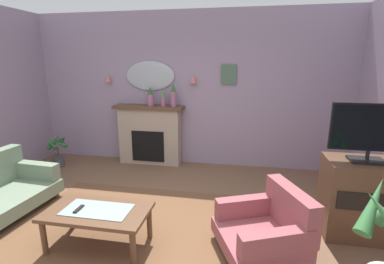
% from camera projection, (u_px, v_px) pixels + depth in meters
% --- Properties ---
extents(floor, '(6.99, 6.50, 0.10)m').
position_uv_depth(floor, '(138.00, 250.00, 3.12)').
color(floor, brown).
rests_on(floor, ground).
extents(wall_back, '(6.99, 0.10, 2.90)m').
position_uv_depth(wall_back, '(188.00, 90.00, 5.42)').
color(wall_back, '#9E8CA8').
rests_on(wall_back, ground).
extents(patterned_rug, '(3.20, 2.40, 0.01)m').
position_uv_depth(patterned_rug, '(144.00, 235.00, 3.29)').
color(patterned_rug, brown).
rests_on(patterned_rug, ground).
extents(fireplace, '(1.36, 0.36, 1.16)m').
position_uv_depth(fireplace, '(150.00, 135.00, 5.55)').
color(fireplace, tan).
rests_on(fireplace, ground).
extents(mantel_vase_centre, '(0.13, 0.13, 0.37)m').
position_uv_depth(mantel_vase_centre, '(150.00, 97.00, 5.33)').
color(mantel_vase_centre, '#9E6084').
rests_on(mantel_vase_centre, fireplace).
extents(mantel_vase_left, '(0.10, 0.10, 0.33)m').
position_uv_depth(mantel_vase_left, '(163.00, 97.00, 5.29)').
color(mantel_vase_left, '#9E6084').
rests_on(mantel_vase_left, fireplace).
extents(mantel_vase_right, '(0.11, 0.11, 0.44)m').
position_uv_depth(mantel_vase_right, '(173.00, 95.00, 5.24)').
color(mantel_vase_right, '#9E6084').
rests_on(mantel_vase_right, fireplace).
extents(wall_mirror, '(0.96, 0.06, 0.56)m').
position_uv_depth(wall_mirror, '(150.00, 76.00, 5.41)').
color(wall_mirror, '#B2BCC6').
extents(wall_sconce_left, '(0.14, 0.14, 0.14)m').
position_uv_depth(wall_sconce_left, '(108.00, 78.00, 5.53)').
color(wall_sconce_left, '#D17066').
extents(wall_sconce_right, '(0.14, 0.14, 0.14)m').
position_uv_depth(wall_sconce_right, '(193.00, 79.00, 5.22)').
color(wall_sconce_right, '#D17066').
extents(framed_picture, '(0.28, 0.03, 0.36)m').
position_uv_depth(framed_picture, '(229.00, 74.00, 5.14)').
color(framed_picture, '#4C6B56').
extents(coffee_table, '(1.10, 0.60, 0.45)m').
position_uv_depth(coffee_table, '(98.00, 215.00, 3.02)').
color(coffee_table, brown).
rests_on(coffee_table, ground).
extents(tv_remote, '(0.04, 0.16, 0.02)m').
position_uv_depth(tv_remote, '(79.00, 209.00, 3.00)').
color(tv_remote, black).
rests_on(tv_remote, coffee_table).
extents(armchair_beside_couch, '(1.07, 1.06, 0.71)m').
position_uv_depth(armchair_beside_couch, '(268.00, 227.00, 2.93)').
color(armchair_beside_couch, '#934C51').
rests_on(armchair_beside_couch, ground).
extents(tv_cabinet, '(0.80, 0.57, 0.90)m').
position_uv_depth(tv_cabinet, '(360.00, 198.00, 3.25)').
color(tv_cabinet, brown).
rests_on(tv_cabinet, ground).
extents(tv_flatscreen, '(0.84, 0.24, 0.65)m').
position_uv_depth(tv_flatscreen, '(371.00, 131.00, 3.04)').
color(tv_flatscreen, black).
rests_on(tv_flatscreen, tv_cabinet).
extents(potted_plant_small_fern, '(0.41, 0.42, 0.63)m').
position_uv_depth(potted_plant_small_fern, '(58.00, 150.00, 5.41)').
color(potted_plant_small_fern, '#474C56').
rests_on(potted_plant_small_fern, ground).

